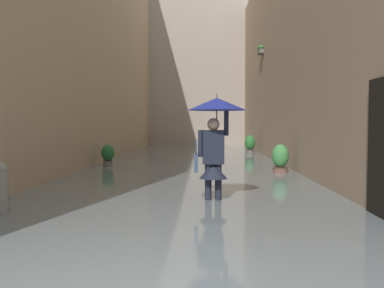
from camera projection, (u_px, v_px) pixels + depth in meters
ground_plane at (190, 166)px, 14.98m from camera, size 61.76×61.76×0.00m
flood_water at (190, 164)px, 14.97m from camera, size 7.07×30.70×0.16m
building_facade_left at (304, 41)px, 14.63m from camera, size 2.04×28.70×8.95m
building_facade_right at (78, 0)px, 14.82m from camera, size 2.04×28.70×11.97m
building_facade_far at (197, 45)px, 27.88m from camera, size 9.87×1.80×13.76m
person_wading at (215, 128)px, 7.39m from camera, size 1.05×1.05×2.06m
potted_plant_mid_left at (250, 145)px, 19.23m from camera, size 0.49×0.49×1.01m
potted_plant_far_left at (280, 161)px, 11.66m from camera, size 0.47×0.47×0.96m
potted_plant_near_right at (108, 156)px, 13.47m from camera, size 0.42×0.42×0.86m
mooring_bollard at (1, 193)px, 6.32m from camera, size 0.22×0.22×0.95m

